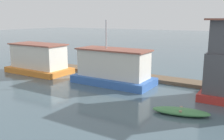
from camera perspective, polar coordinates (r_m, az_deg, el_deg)
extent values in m
plane|color=#475B66|center=(21.64, 1.40, -3.17)|extent=(200.00, 200.00, 0.00)
cube|color=brown|center=(24.11, 4.95, -1.29)|extent=(33.80, 1.84, 0.30)
cube|color=orange|center=(27.16, -16.29, 0.02)|extent=(6.71, 3.53, 0.55)
cube|color=silver|center=(26.91, -16.46, 3.05)|extent=(5.70, 2.52, 2.36)
cube|color=brown|center=(26.76, -16.62, 5.67)|extent=(6.00, 2.82, 0.12)
cube|color=#3866B7|center=(21.65, 0.28, -2.30)|extent=(7.00, 3.23, 0.63)
cube|color=silver|center=(21.35, 0.28, 1.49)|extent=(6.04, 2.27, 2.28)
cube|color=brown|center=(21.17, 0.28, 4.70)|extent=(6.34, 2.57, 0.12)
cylinder|color=#B2B2B7|center=(21.42, -1.33, 8.17)|extent=(0.12, 0.12, 2.40)
ellipsoid|color=#47844C|center=(15.38, 15.43, -9.14)|extent=(3.47, 1.80, 0.39)
cube|color=#997F60|center=(15.33, 15.46, -8.66)|extent=(0.36, 0.93, 0.08)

